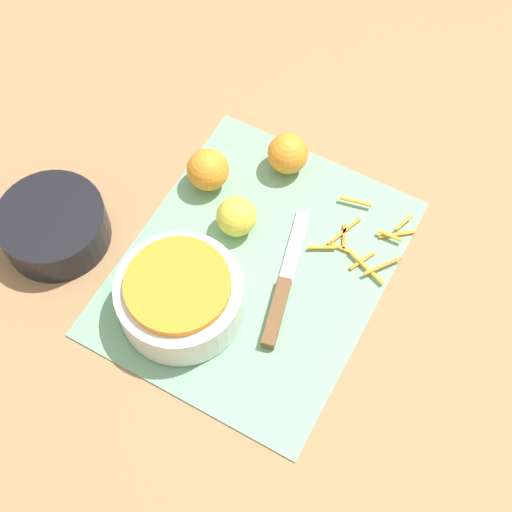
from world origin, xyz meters
name	(u,v)px	position (x,y,z in m)	size (l,w,h in m)	color
ground_plane	(256,267)	(0.00, 0.00, 0.00)	(4.00, 4.00, 0.00)	#9E754C
cutting_board	(256,266)	(0.00, 0.00, 0.00)	(0.47, 0.38, 0.01)	#75AD84
bowl_speckled	(180,296)	(-0.12, 0.06, 0.05)	(0.18, 0.18, 0.08)	silver
bowl_dark	(54,226)	(-0.10, 0.30, 0.03)	(0.17, 0.17, 0.07)	black
knife	(280,299)	(-0.03, -0.06, 0.01)	(0.24, 0.08, 0.02)	brown
orange_left	(208,170)	(0.10, 0.14, 0.04)	(0.07, 0.07, 0.07)	orange
orange_right	(288,153)	(0.19, 0.05, 0.04)	(0.07, 0.07, 0.07)	orange
lemon	(236,217)	(0.05, 0.06, 0.04)	(0.06, 0.06, 0.06)	gold
peel_pile	(365,242)	(0.12, -0.13, 0.01)	(0.13, 0.14, 0.01)	orange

